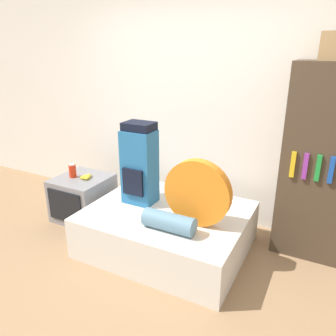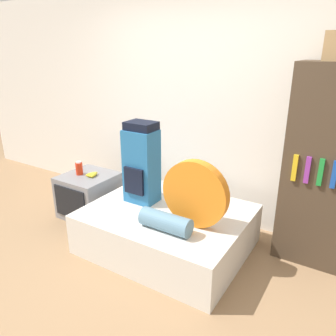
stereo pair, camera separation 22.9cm
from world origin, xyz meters
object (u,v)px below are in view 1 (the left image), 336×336
object	(u,v)px
tent_bag	(197,193)
canister	(73,171)
bookshelf	(319,164)
sleeping_roll	(169,222)
backpack	(139,164)
television	(83,198)

from	to	relation	value
tent_bag	canister	world-z (taller)	tent_bag
canister	bookshelf	size ratio (longest dim) A/B	0.09
tent_bag	sleeping_roll	size ratio (longest dim) A/B	1.30
backpack	bookshelf	size ratio (longest dim) A/B	0.46
backpack	tent_bag	bearing A→B (deg)	-13.11
backpack	canister	distance (m)	0.97
tent_bag	television	distance (m)	1.63
television	canister	bearing A→B (deg)	-166.67
tent_bag	sleeping_roll	distance (m)	0.36
tent_bag	television	size ratio (longest dim) A/B	1.01
canister	bookshelf	world-z (taller)	bookshelf
sleeping_roll	canister	world-z (taller)	canister
backpack	sleeping_roll	world-z (taller)	backpack
tent_bag	bookshelf	bearing A→B (deg)	38.20
sleeping_roll	television	world-z (taller)	sleeping_roll
backpack	sleeping_roll	bearing A→B (deg)	-35.79
bookshelf	sleeping_roll	bearing A→B (deg)	-139.08
tent_bag	backpack	bearing A→B (deg)	166.89
tent_bag	bookshelf	xyz separation A→B (m)	(0.92, 0.72, 0.19)
canister	sleeping_roll	bearing A→B (deg)	-15.48
backpack	tent_bag	xyz separation A→B (m)	(0.71, -0.16, -0.10)
canister	bookshelf	bearing A→B (deg)	11.78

